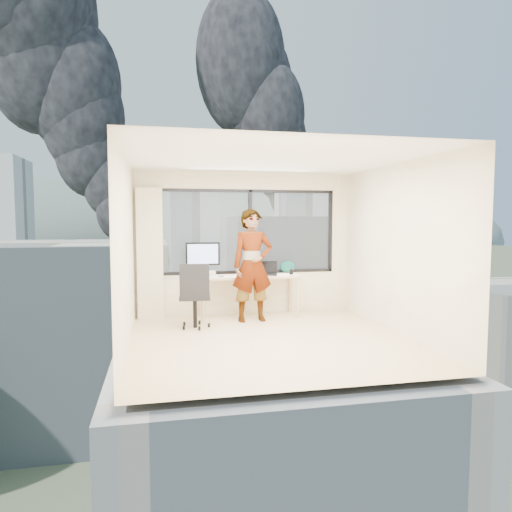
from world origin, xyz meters
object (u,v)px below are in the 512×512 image
object	(u,v)px
person	(252,265)
handbag	(288,267)
chair	(195,295)
laptop	(267,269)
game_console	(206,273)
desk	(248,296)
monitor	(203,259)

from	to	relation	value
person	handbag	size ratio (longest dim) A/B	6.69
chair	person	size ratio (longest dim) A/B	0.56
laptop	handbag	xyz separation A→B (m)	(0.45, 0.27, -0.00)
game_console	laptop	size ratio (longest dim) A/B	0.88
desk	game_console	bearing A→B (deg)	160.80
chair	game_console	bearing A→B (deg)	78.58
chair	person	world-z (taller)	person
game_console	person	bearing A→B (deg)	-38.57
laptop	desk	bearing A→B (deg)	-169.39
chair	game_console	size ratio (longest dim) A/B	3.36
desk	chair	distance (m)	1.21
desk	person	world-z (taller)	person
monitor	laptop	distance (m)	1.17
person	game_console	size ratio (longest dim) A/B	5.98
desk	monitor	bearing A→B (deg)	169.53
person	laptop	world-z (taller)	person
game_console	laptop	distance (m)	1.12
desk	monitor	distance (m)	1.06
monitor	laptop	bearing A→B (deg)	-6.60
chair	handbag	distance (m)	2.04
person	handbag	distance (m)	1.00
person	monitor	size ratio (longest dim) A/B	3.19
monitor	handbag	distance (m)	1.61
person	handbag	xyz separation A→B (m)	(0.80, 0.60, -0.10)
laptop	handbag	size ratio (longest dim) A/B	1.27
game_console	handbag	distance (m)	1.54
monitor	game_console	bearing A→B (deg)	61.10
game_console	monitor	bearing A→B (deg)	-120.02
desk	handbag	world-z (taller)	handbag
desk	chair	size ratio (longest dim) A/B	1.66
person	desk	bearing A→B (deg)	86.88
desk	game_console	distance (m)	0.88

